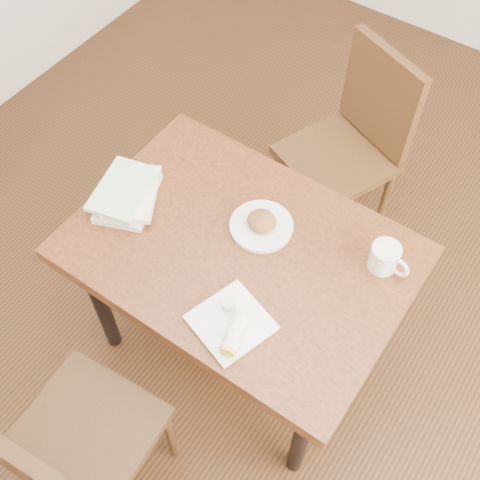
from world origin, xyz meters
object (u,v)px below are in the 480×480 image
Objects in this scene: table at (240,263)px; plate_burrito at (232,325)px; chair_far at (354,139)px; coffee_mug at (386,257)px; plate_scone at (261,224)px; book_stack at (128,194)px; chair_near at (64,449)px.

plate_burrito is at bearing -59.93° from table.
table is 1.18× the size of chair_far.
coffee_mug is 0.53× the size of plate_burrito.
table is 7.89× the size of coffee_mug.
coffee_mug is at bearing -56.64° from chair_far.
plate_scone is 0.70× the size of book_stack.
chair_near is 0.86m from book_stack.
plate_burrito is (-0.28, -0.47, -0.03)m from coffee_mug.
plate_burrito is at bearing -82.40° from chair_far.
coffee_mug reaches higher than plate_scone.
plate_scone is at bearing 19.87° from book_stack.
chair_far is 0.78m from plate_scone.
book_stack is at bearing -160.13° from plate_scone.
chair_far is at bearing 89.96° from table.
chair_far is (0.00, 0.85, -0.11)m from table.
coffee_mug is at bearing 59.51° from plate_burrito.
table is 3.59× the size of book_stack.
plate_burrito is (0.14, -0.37, 0.00)m from plate_scone.
chair_far is 1.14m from plate_burrito.
plate_burrito reaches higher than plate_scone.
chair_near is at bearing -114.32° from plate_burrito.
chair_far reaches higher than book_stack.
book_stack is at bearing -115.97° from chair_far.
plate_scone reaches higher than table.
plate_burrito is at bearing -69.60° from plate_scone.
plate_scone is (0.11, 0.91, 0.22)m from chair_near.
book_stack is (-0.45, -0.16, 0.01)m from plate_scone.
table is at bearing -96.25° from plate_scone.
table is at bearing 120.07° from plate_burrito.
book_stack is at bearing 114.60° from chair_near.
chair_far is 1.04m from book_stack.
plate_scone reaches higher than book_stack.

